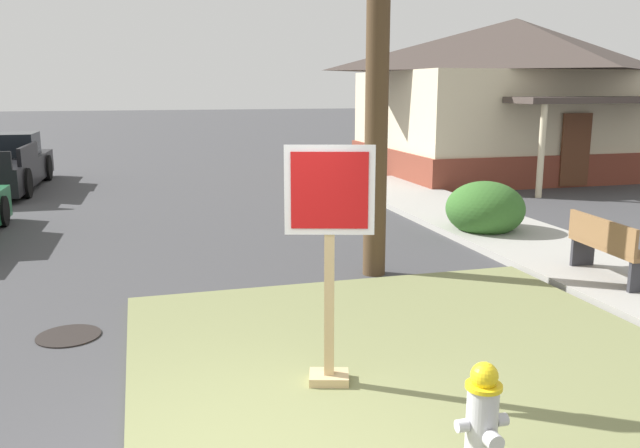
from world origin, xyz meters
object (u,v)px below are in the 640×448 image
(stop_sign, at_px, (329,269))
(pickup_truck_black, at_px, (0,167))
(manhole_cover, at_px, (69,336))
(fire_hydrant, at_px, (482,423))
(street_bench, at_px, (608,246))

(stop_sign, xyz_separation_m, pickup_truck_black, (-5.22, 14.05, -0.55))
(stop_sign, xyz_separation_m, manhole_cover, (-2.43, 2.06, -1.16))
(fire_hydrant, xyz_separation_m, manhole_cover, (-3.04, 3.73, -0.46))
(stop_sign, bearing_deg, manhole_cover, 139.76)
(fire_hydrant, height_order, street_bench, street_bench)
(fire_hydrant, relative_size, manhole_cover, 1.19)
(fire_hydrant, bearing_deg, manhole_cover, 129.12)
(fire_hydrant, distance_m, street_bench, 5.48)
(street_bench, bearing_deg, stop_sign, -156.28)
(stop_sign, height_order, street_bench, stop_sign)
(stop_sign, distance_m, street_bench, 5.10)
(stop_sign, height_order, pickup_truck_black, stop_sign)
(street_bench, bearing_deg, manhole_cover, 179.82)
(pickup_truck_black, xyz_separation_m, street_bench, (9.85, -12.01, -0.03))
(fire_hydrant, xyz_separation_m, pickup_truck_black, (-5.82, 15.72, 0.15))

